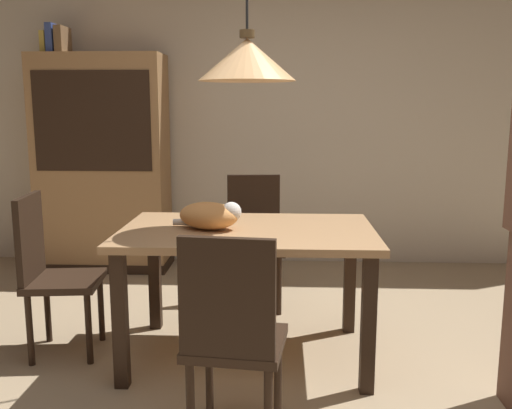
{
  "coord_description": "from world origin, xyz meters",
  "views": [
    {
      "loc": [
        0.13,
        -2.47,
        1.42
      ],
      "look_at": [
        -0.02,
        0.77,
        0.85
      ],
      "focal_mm": 39.49,
      "sensor_mm": 36.0,
      "label": 1
    }
  ],
  "objects_px": {
    "hutch_bookcase": "(103,168)",
    "book_brown_thick": "(63,40)",
    "chair_left_side": "(50,268)",
    "book_yellow_short": "(47,43)",
    "pendant_lamp": "(247,59)",
    "dining_table": "(248,246)",
    "cat_sleeping": "(211,215)",
    "chair_far_back": "(254,235)",
    "chair_near_front": "(232,332)",
    "book_blue_wide": "(54,39)"
  },
  "relations": [
    {
      "from": "book_brown_thick",
      "to": "dining_table",
      "type": "bearing_deg",
      "value": -46.57
    },
    {
      "from": "chair_near_front",
      "to": "hutch_bookcase",
      "type": "xyz_separation_m",
      "value": [
        -1.36,
        2.62,
        0.38
      ]
    },
    {
      "from": "book_blue_wide",
      "to": "book_brown_thick",
      "type": "bearing_deg",
      "value": 0.0
    },
    {
      "from": "chair_left_side",
      "to": "book_yellow_short",
      "type": "height_order",
      "value": "book_yellow_short"
    },
    {
      "from": "chair_far_back",
      "to": "hutch_bookcase",
      "type": "bearing_deg",
      "value": 147.46
    },
    {
      "from": "pendant_lamp",
      "to": "chair_left_side",
      "type": "bearing_deg",
      "value": -179.58
    },
    {
      "from": "cat_sleeping",
      "to": "book_blue_wide",
      "type": "xyz_separation_m",
      "value": [
        -1.53,
        1.77,
        1.14
      ]
    },
    {
      "from": "chair_left_side",
      "to": "hutch_bookcase",
      "type": "xyz_separation_m",
      "value": [
        -0.24,
        1.75,
        0.38
      ]
    },
    {
      "from": "book_blue_wide",
      "to": "hutch_bookcase",
      "type": "bearing_deg",
      "value": -0.24
    },
    {
      "from": "pendant_lamp",
      "to": "book_blue_wide",
      "type": "height_order",
      "value": "pendant_lamp"
    },
    {
      "from": "chair_near_front",
      "to": "book_yellow_short",
      "type": "distance_m",
      "value": 3.48
    },
    {
      "from": "chair_far_back",
      "to": "book_yellow_short",
      "type": "height_order",
      "value": "book_yellow_short"
    },
    {
      "from": "book_yellow_short",
      "to": "book_brown_thick",
      "type": "relative_size",
      "value": 0.83
    },
    {
      "from": "chair_near_front",
      "to": "dining_table",
      "type": "bearing_deg",
      "value": 89.42
    },
    {
      "from": "book_yellow_short",
      "to": "cat_sleeping",
      "type": "bearing_deg",
      "value": -48.07
    },
    {
      "from": "hutch_bookcase",
      "to": "book_blue_wide",
      "type": "relative_size",
      "value": 7.71
    },
    {
      "from": "pendant_lamp",
      "to": "book_yellow_short",
      "type": "height_order",
      "value": "pendant_lamp"
    },
    {
      "from": "dining_table",
      "to": "chair_left_side",
      "type": "xyz_separation_m",
      "value": [
        -1.13,
        -0.01,
        -0.14
      ]
    },
    {
      "from": "chair_left_side",
      "to": "cat_sleeping",
      "type": "height_order",
      "value": "chair_left_side"
    },
    {
      "from": "book_brown_thick",
      "to": "pendant_lamp",
      "type": "bearing_deg",
      "value": -46.57
    },
    {
      "from": "dining_table",
      "to": "book_yellow_short",
      "type": "bearing_deg",
      "value": 135.76
    },
    {
      "from": "chair_far_back",
      "to": "chair_left_side",
      "type": "distance_m",
      "value": 1.43
    },
    {
      "from": "pendant_lamp",
      "to": "book_brown_thick",
      "type": "distance_m",
      "value": 2.42
    },
    {
      "from": "chair_near_front",
      "to": "chair_left_side",
      "type": "bearing_deg",
      "value": 142.15
    },
    {
      "from": "book_blue_wide",
      "to": "pendant_lamp",
      "type": "bearing_deg",
      "value": -45.3
    },
    {
      "from": "chair_left_side",
      "to": "book_brown_thick",
      "type": "bearing_deg",
      "value": 106.65
    },
    {
      "from": "chair_far_back",
      "to": "cat_sleeping",
      "type": "xyz_separation_m",
      "value": [
        -0.19,
        -0.9,
        0.32
      ]
    },
    {
      "from": "dining_table",
      "to": "hutch_bookcase",
      "type": "distance_m",
      "value": 2.23
    },
    {
      "from": "dining_table",
      "to": "chair_near_front",
      "type": "relative_size",
      "value": 1.51
    },
    {
      "from": "cat_sleeping",
      "to": "book_brown_thick",
      "type": "distance_m",
      "value": 2.55
    },
    {
      "from": "chair_far_back",
      "to": "chair_near_front",
      "type": "relative_size",
      "value": 1.0
    },
    {
      "from": "hutch_bookcase",
      "to": "chair_left_side",
      "type": "bearing_deg",
      "value": -82.32
    },
    {
      "from": "chair_far_back",
      "to": "book_yellow_short",
      "type": "bearing_deg",
      "value": 154.08
    },
    {
      "from": "dining_table",
      "to": "cat_sleeping",
      "type": "xyz_separation_m",
      "value": [
        -0.2,
        -0.02,
        0.18
      ]
    },
    {
      "from": "pendant_lamp",
      "to": "hutch_bookcase",
      "type": "bearing_deg",
      "value": 128.03
    },
    {
      "from": "chair_far_back",
      "to": "hutch_bookcase",
      "type": "distance_m",
      "value": 1.65
    },
    {
      "from": "chair_near_front",
      "to": "book_brown_thick",
      "type": "relative_size",
      "value": 3.88
    },
    {
      "from": "chair_far_back",
      "to": "chair_near_front",
      "type": "bearing_deg",
      "value": -90.05
    },
    {
      "from": "chair_near_front",
      "to": "pendant_lamp",
      "type": "relative_size",
      "value": 0.72
    },
    {
      "from": "book_blue_wide",
      "to": "dining_table",
      "type": "bearing_deg",
      "value": -45.3
    },
    {
      "from": "chair_far_back",
      "to": "book_blue_wide",
      "type": "relative_size",
      "value": 3.88
    },
    {
      "from": "hutch_bookcase",
      "to": "book_brown_thick",
      "type": "height_order",
      "value": "book_brown_thick"
    },
    {
      "from": "dining_table",
      "to": "cat_sleeping",
      "type": "relative_size",
      "value": 3.46
    },
    {
      "from": "dining_table",
      "to": "chair_far_back",
      "type": "relative_size",
      "value": 1.51
    },
    {
      "from": "chair_left_side",
      "to": "cat_sleeping",
      "type": "relative_size",
      "value": 2.3
    },
    {
      "from": "hutch_bookcase",
      "to": "book_brown_thick",
      "type": "distance_m",
      "value": 1.11
    },
    {
      "from": "pendant_lamp",
      "to": "book_yellow_short",
      "type": "relative_size",
      "value": 6.5
    },
    {
      "from": "chair_left_side",
      "to": "chair_far_back",
      "type": "bearing_deg",
      "value": 38.34
    },
    {
      "from": "dining_table",
      "to": "pendant_lamp",
      "type": "xyz_separation_m",
      "value": [
        -0.0,
        0.0,
        1.01
      ]
    },
    {
      "from": "hutch_bookcase",
      "to": "book_brown_thick",
      "type": "relative_size",
      "value": 7.71
    }
  ]
}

